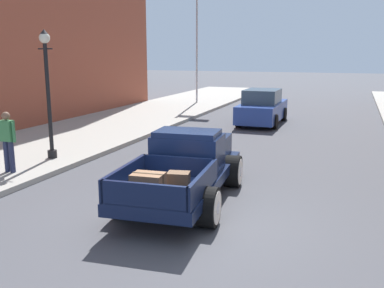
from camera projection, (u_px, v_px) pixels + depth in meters
The scene contains 6 objects.
ground_plane at pixel (182, 221), 8.72m from camera, with size 140.00×140.00×0.00m, color #47474C.
hotrod_truck_navy at pixel (187, 166), 10.04m from camera, with size 2.45×5.04×1.58m.
car_background_blue at pixel (262, 108), 20.49m from camera, with size 1.87×4.30×1.65m.
pedestrian_sidewalk_left at pixel (8, 138), 11.58m from camera, with size 0.53×0.22×1.65m.
street_lamp_near at pixel (48, 85), 12.90m from camera, with size 0.50×0.32×3.85m.
flagpole at pixel (200, 13), 27.10m from camera, with size 1.74×0.16×9.16m.
Camera 1 is at (3.06, -7.62, 3.32)m, focal length 40.53 mm.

